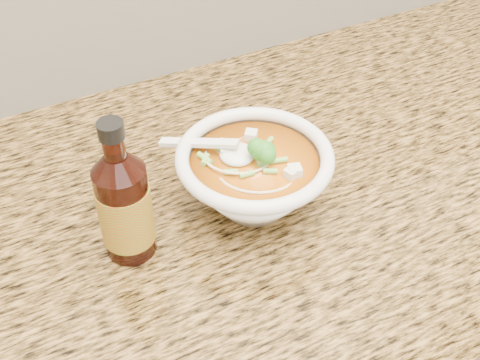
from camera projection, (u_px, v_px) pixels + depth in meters
name	position (u px, v px, depth m)	size (l,w,h in m)	color
cabinet	(277.00, 354.00, 1.15)	(4.00, 0.65, 0.86)	#351C10
counter_slab	(290.00, 180.00, 0.85)	(4.00, 0.68, 0.04)	olive
soup_bowl	(254.00, 178.00, 0.75)	(0.20, 0.20, 0.11)	white
hot_sauce_bottle	(125.00, 206.00, 0.68)	(0.07, 0.07, 0.19)	black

